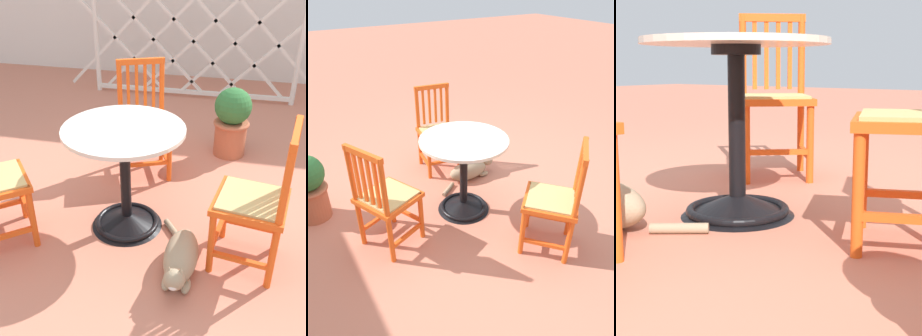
% 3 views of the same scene
% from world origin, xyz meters
% --- Properties ---
extents(ground_plane, '(24.00, 24.00, 0.00)m').
position_xyz_m(ground_plane, '(0.00, 0.00, 0.00)').
color(ground_plane, '#C6755B').
extents(lattice_fence_panel, '(3.11, 0.06, 1.34)m').
position_xyz_m(lattice_fence_panel, '(-0.02, 2.74, 0.67)').
color(lattice_fence_panel, silver).
rests_on(lattice_fence_panel, ground_plane).
extents(cafe_table, '(0.76, 0.76, 0.73)m').
position_xyz_m(cafe_table, '(-0.08, 0.12, 0.28)').
color(cafe_table, black).
rests_on(cafe_table, ground_plane).
extents(orange_chair_near_fence, '(0.52, 0.52, 0.91)m').
position_xyz_m(orange_chair_near_fence, '(-0.14, 0.87, 0.43)').
color(orange_chair_near_fence, '#EA5619').
rests_on(orange_chair_near_fence, ground_plane).
extents(orange_chair_by_planter, '(0.46, 0.46, 0.91)m').
position_xyz_m(orange_chair_by_planter, '(0.74, -0.06, 0.43)').
color(orange_chair_by_planter, '#EA5619').
rests_on(orange_chair_by_planter, ground_plane).
extents(tabby_cat, '(0.29, 0.72, 0.23)m').
position_xyz_m(tabby_cat, '(0.35, -0.24, 0.10)').
color(tabby_cat, '#9E896B').
rests_on(tabby_cat, ground_plane).
extents(terracotta_planter, '(0.32, 0.32, 0.62)m').
position_xyz_m(terracotta_planter, '(0.53, 1.33, 0.33)').
color(terracotta_planter, '#B25B3D').
rests_on(terracotta_planter, ground_plane).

